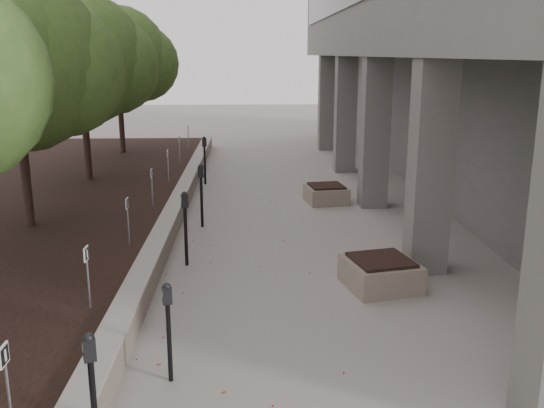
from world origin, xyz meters
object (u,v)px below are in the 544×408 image
object	(u,v)px
parking_meter_1	(93,399)
crabapple_tree_5	(119,80)
parking_meter_2	(169,333)
planter_back	(326,194)
crabapple_tree_4	(82,87)
parking_meter_5	(205,160)
planter_front	(381,273)
parking_meter_3	(186,229)
parking_meter_4	(201,196)
crabapple_tree_3	(18,100)

from	to	relation	value
parking_meter_1	crabapple_tree_5	bearing A→B (deg)	79.04
crabapple_tree_5	parking_meter_2	world-z (taller)	crabapple_tree_5
planter_back	crabapple_tree_5	bearing A→B (deg)	136.69
crabapple_tree_4	parking_meter_5	world-z (taller)	crabapple_tree_4
planter_front	parking_meter_3	bearing A→B (deg)	160.15
parking_meter_2	parking_meter_3	bearing A→B (deg)	75.28
parking_meter_1	planter_front	distance (m)	6.01
crabapple_tree_4	parking_meter_4	size ratio (longest dim) A/B	3.52
crabapple_tree_5	planter_back	distance (m)	10.02
crabapple_tree_5	crabapple_tree_4	bearing A→B (deg)	-90.00
crabapple_tree_5	crabapple_tree_3	bearing A→B (deg)	-90.00
parking_meter_2	parking_meter_1	bearing A→B (deg)	-127.56
crabapple_tree_4	planter_front	size ratio (longest dim) A/B	4.62
crabapple_tree_5	parking_meter_1	size ratio (longest dim) A/B	3.78
planter_front	crabapple_tree_5	bearing A→B (deg)	119.05
crabapple_tree_4	crabapple_tree_5	bearing A→B (deg)	90.00
planter_back	parking_meter_2	bearing A→B (deg)	-108.87
parking_meter_1	parking_meter_3	xyz separation A→B (m)	(0.32, 5.84, 0.03)
parking_meter_1	planter_back	xyz separation A→B (m)	(3.74, 10.85, -0.46)
crabapple_tree_3	parking_meter_5	distance (m)	7.28
planter_front	crabapple_tree_4	bearing A→B (deg)	132.23
parking_meter_4	planter_back	distance (m)	4.07
parking_meter_5	planter_front	bearing A→B (deg)	-82.92
parking_meter_5	crabapple_tree_3	bearing A→B (deg)	-135.44
parking_meter_2	crabapple_tree_5	bearing A→B (deg)	85.71
crabapple_tree_4	planter_front	xyz separation A→B (m)	(7.16, -7.89, -2.85)
crabapple_tree_3	parking_meter_3	bearing A→B (deg)	-24.01
crabapple_tree_3	parking_meter_1	bearing A→B (deg)	-66.38
crabapple_tree_3	parking_meter_3	world-z (taller)	crabapple_tree_3
crabapple_tree_3	parking_meter_5	world-z (taller)	crabapple_tree_3
crabapple_tree_5	parking_meter_2	xyz separation A→B (m)	(3.80, -15.90, -2.45)
parking_meter_3	planter_front	world-z (taller)	parking_meter_3
crabapple_tree_3	parking_meter_4	bearing A→B (deg)	16.71
crabapple_tree_5	parking_meter_1	world-z (taller)	crabapple_tree_5
parking_meter_2	parking_meter_4	world-z (taller)	parking_meter_4
crabapple_tree_3	parking_meter_2	xyz separation A→B (m)	(3.80, -5.90, -2.45)
crabapple_tree_5	parking_meter_1	xyz separation A→B (m)	(3.25, -17.43, -2.40)
crabapple_tree_5	parking_meter_1	bearing A→B (deg)	-79.44
crabapple_tree_4	parking_meter_5	xyz separation A→B (m)	(3.41, 0.99, -2.35)
parking_meter_5	parking_meter_3	bearing A→B (deg)	-104.55
parking_meter_5	parking_meter_4	bearing A→B (deg)	-102.65
parking_meter_1	parking_meter_4	world-z (taller)	parking_meter_4
parking_meter_3	parking_meter_5	xyz separation A→B (m)	(-0.16, 7.58, 0.02)
crabapple_tree_5	parking_meter_3	size ratio (longest dim) A/B	3.63
parking_meter_1	parking_meter_4	xyz separation A→B (m)	(0.43, 8.54, 0.05)
parking_meter_4	planter_back	xyz separation A→B (m)	(3.31, 2.31, -0.52)
parking_meter_2	parking_meter_5	xyz separation A→B (m)	(-0.39, 11.90, 0.10)
parking_meter_3	planter_back	size ratio (longest dim) A/B	1.38
crabapple_tree_4	parking_meter_3	distance (m)	7.86
crabapple_tree_3	parking_meter_3	xyz separation A→B (m)	(3.57, -1.59, -2.37)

